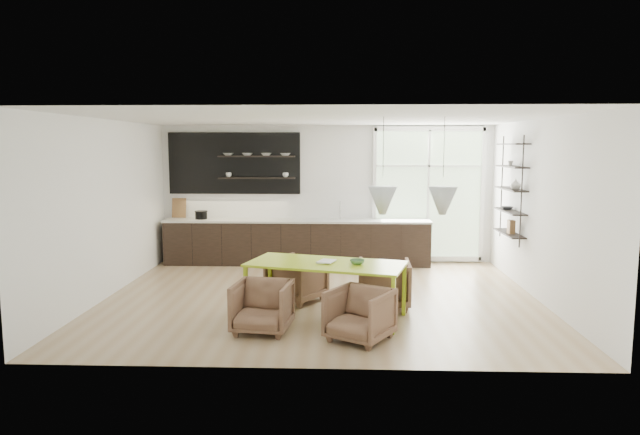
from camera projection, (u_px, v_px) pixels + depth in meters
The scene contains 11 objects.
room at pixel (356, 202), 10.22m from camera, with size 7.02×6.01×2.91m.
kitchen_run at pixel (293, 236), 11.95m from camera, with size 5.54×0.69×2.75m.
right_shelving at pixel (511, 192), 10.16m from camera, with size 0.26×1.22×1.90m.
dining_table at pixel (326, 266), 8.16m from camera, with size 2.40×1.54×0.81m.
armchair_back_left at pixel (297, 279), 9.12m from camera, with size 0.76×0.78×0.71m, color brown.
armchair_back_right at pixel (384, 283), 8.77m from camera, with size 0.78×0.80×0.73m, color brown.
armchair_front_left at pixel (262, 307), 7.58m from camera, with size 0.73×0.75×0.69m, color brown.
armchair_front_right at pixel (360, 315), 7.25m from camera, with size 0.72×0.74×0.67m, color brown.
wire_stool at pixel (254, 296), 8.37m from camera, with size 0.35×0.35×0.44m.
table_book at pixel (319, 261), 8.21m from camera, with size 0.22×0.29×0.03m, color white.
table_bowl at pixel (357, 262), 8.05m from camera, with size 0.21×0.21×0.07m, color #4A754B.
Camera 1 is at (0.34, -9.09, 2.47)m, focal length 32.00 mm.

